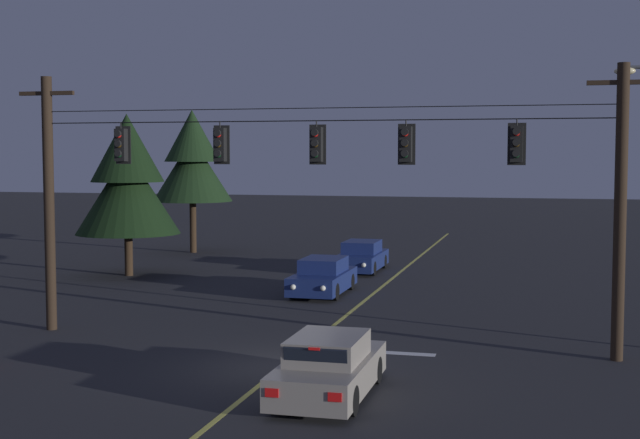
{
  "coord_description": "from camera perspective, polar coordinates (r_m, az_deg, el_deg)",
  "views": [
    {
      "loc": [
        6.39,
        -20.97,
        5.37
      ],
      "look_at": [
        0.0,
        4.01,
        3.46
      ],
      "focal_mm": 49.77,
      "sensor_mm": 36.0,
      "label": 1
    }
  ],
  "objects": [
    {
      "name": "traffic_light_right_inner",
      "position": [
        24.25,
        5.54,
        4.85
      ],
      "size": [
        0.48,
        0.41,
        1.22
      ],
      "color": "black"
    },
    {
      "name": "traffic_light_centre",
      "position": [
        24.76,
        -0.24,
        4.86
      ],
      "size": [
        0.48,
        0.41,
        1.22
      ],
      "color": "black"
    },
    {
      "name": "ground_plane",
      "position": [
        22.57,
        -2.56,
        -9.54
      ],
      "size": [
        180.0,
        180.0,
        0.0
      ],
      "primitive_type": "plane",
      "color": "#28282B"
    },
    {
      "name": "tree_verge_near",
      "position": [
        39.87,
        -12.27,
        2.51
      ],
      "size": [
        4.59,
        4.59,
        7.13
      ],
      "color": "#332316",
      "rests_on": "ground"
    },
    {
      "name": "car_waiting_near_lane",
      "position": [
        19.87,
        0.56,
        -9.52
      ],
      "size": [
        1.8,
        4.33,
        1.39
      ],
      "color": "gray",
      "rests_on": "ground"
    },
    {
      "name": "traffic_light_leftmost",
      "position": [
        26.89,
        -12.69,
        4.7
      ],
      "size": [
        0.48,
        0.41,
        1.22
      ],
      "color": "black"
    },
    {
      "name": "lane_centre_stripe",
      "position": [
        31.12,
        2.29,
        -5.7
      ],
      "size": [
        0.14,
        60.0,
        0.01
      ],
      "primitive_type": "cube",
      "color": "#D1C64C",
      "rests_on": "ground"
    },
    {
      "name": "stop_bar_paint",
      "position": [
        24.4,
        3.43,
        -8.48
      ],
      "size": [
        3.4,
        0.36,
        0.01
      ],
      "primitive_type": "cube",
      "color": "silver",
      "rests_on": "ground"
    },
    {
      "name": "tree_verge_far",
      "position": [
        48.67,
        -8.21,
        3.8
      ],
      "size": [
        4.32,
        4.32,
        7.77
      ],
      "color": "#332316",
      "rests_on": "ground"
    },
    {
      "name": "signal_span_assembly",
      "position": [
        24.85,
        -0.57,
        1.07
      ],
      "size": [
        18.29,
        0.32,
        7.69
      ],
      "color": "#2D2116",
      "rests_on": "ground"
    },
    {
      "name": "car_oncoming_trailing",
      "position": [
        40.72,
        2.68,
        -2.43
      ],
      "size": [
        1.8,
        4.42,
        1.39
      ],
      "color": "navy",
      "rests_on": "ground"
    },
    {
      "name": "traffic_light_rightmost",
      "position": [
        23.98,
        12.52,
        4.78
      ],
      "size": [
        0.48,
        0.41,
        1.22
      ],
      "color": "black"
    },
    {
      "name": "car_oncoming_lead",
      "position": [
        34.08,
        0.18,
        -3.73
      ],
      "size": [
        1.8,
        4.42,
        1.39
      ],
      "color": "navy",
      "rests_on": "ground"
    },
    {
      "name": "traffic_light_left_inner",
      "position": [
        25.63,
        -6.46,
        4.81
      ],
      "size": [
        0.48,
        0.41,
        1.22
      ],
      "color": "black"
    }
  ]
}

